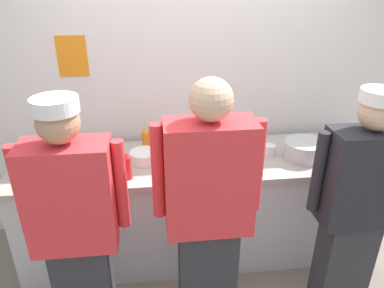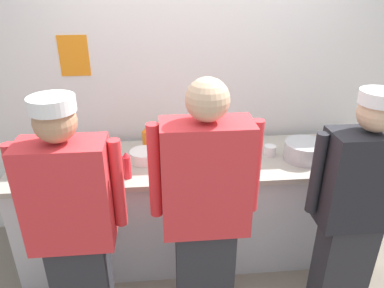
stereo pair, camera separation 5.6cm
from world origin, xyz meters
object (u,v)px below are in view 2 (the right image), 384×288
squeeze_bottle_spare (127,166)px  deli_cup (270,151)px  chef_far_right (354,210)px  chef_center (205,215)px  plate_stack_front (144,156)px  ramekin_orange_sauce (303,143)px  ramekin_red_sauce (225,150)px  chef_near_left (74,228)px  sheet_tray (61,168)px  mixing_bowl_steel (305,151)px  squeeze_bottle_primary (146,139)px  ramekin_green_sauce (207,145)px  plate_stack_rear (198,158)px  squeeze_bottle_secondary (111,163)px

squeeze_bottle_spare → deli_cup: 1.12m
chef_far_right → chef_center: bearing=-177.6°
plate_stack_front → ramekin_orange_sauce: (1.31, 0.16, -0.02)m
chef_center → ramekin_red_sauce: (0.27, 0.85, -0.01)m
chef_near_left → sheet_tray: bearing=108.2°
mixing_bowl_steel → ramekin_red_sauce: 0.61m
chef_far_right → deli_cup: 0.80m
mixing_bowl_steel → ramekin_orange_sauce: bearing=70.5°
chef_near_left → squeeze_bottle_primary: (0.39, 0.97, 0.09)m
ramekin_orange_sauce → squeeze_bottle_primary: bearing=178.2°
chef_far_right → sheet_tray: 2.02m
plate_stack_front → deli_cup: (0.98, 0.00, -0.00)m
chef_center → sheet_tray: chef_center is taller
squeeze_bottle_spare → ramekin_green_sauce: bearing=34.5°
chef_far_right → ramekin_red_sauce: size_ratio=19.14×
ramekin_green_sauce → deli_cup: bearing=-21.0°
plate_stack_rear → squeeze_bottle_primary: bearing=147.2°
plate_stack_front → mixing_bowl_steel: mixing_bowl_steel is taller
squeeze_bottle_secondary → chef_far_right: bearing=-20.1°
mixing_bowl_steel → squeeze_bottle_primary: (-1.21, 0.28, 0.02)m
chef_far_right → ramekin_green_sauce: (-0.79, 0.91, 0.04)m
plate_stack_front → plate_stack_rear: (0.41, -0.05, -0.01)m
chef_near_left → sheet_tray: size_ratio=4.06×
mixing_bowl_steel → ramekin_orange_sauce: mixing_bowl_steel is taller
chef_near_left → squeeze_bottle_spare: (0.27, 0.53, 0.10)m
chef_near_left → sheet_tray: 0.73m
plate_stack_rear → mixing_bowl_steel: (0.82, -0.03, 0.03)m
plate_stack_front → ramekin_green_sauce: bearing=19.9°
plate_stack_rear → mixing_bowl_steel: mixing_bowl_steel is taller
sheet_tray → squeeze_bottle_spare: (0.50, -0.17, 0.08)m
chef_center → chef_far_right: bearing=2.4°
chef_far_right → ramekin_green_sauce: 1.21m
plate_stack_rear → ramekin_green_sauce: plate_stack_rear is taller
chef_near_left → mixing_bowl_steel: size_ratio=5.29×
chef_far_right → squeeze_bottle_primary: size_ratio=8.53×
chef_near_left → squeeze_bottle_spare: 0.60m
chef_center → squeeze_bottle_primary: (-0.36, 0.97, 0.06)m
sheet_tray → ramekin_green_sauce: 1.14m
chef_far_right → plate_stack_rear: 1.12m
squeeze_bottle_primary → squeeze_bottle_spare: size_ratio=0.95×
squeeze_bottle_secondary → ramekin_orange_sauce: bearing=12.0°
plate_stack_front → squeeze_bottle_secondary: squeeze_bottle_secondary is taller
chef_far_right → ramekin_red_sauce: bearing=129.0°
ramekin_orange_sauce → sheet_tray: bearing=-173.1°
plate_stack_rear → deli_cup: bearing=5.4°
squeeze_bottle_secondary → squeeze_bottle_spare: 0.14m
plate_stack_rear → mixing_bowl_steel: bearing=-1.9°
ramekin_green_sauce → squeeze_bottle_primary: bearing=177.9°
plate_stack_rear → ramekin_orange_sauce: (0.91, 0.21, -0.02)m
chef_near_left → ramekin_red_sauce: size_ratio=19.51×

